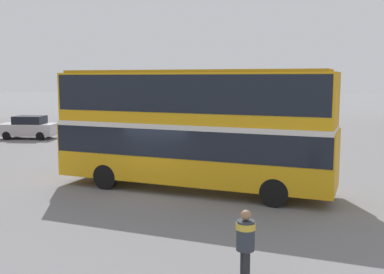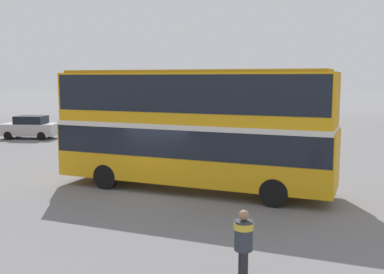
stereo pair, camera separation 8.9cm
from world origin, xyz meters
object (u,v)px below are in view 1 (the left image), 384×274
pedestrian_foreground (245,240)px  parked_car_kerb_far (29,127)px  double_decker_bus (192,122)px  parked_car_kerb_near (205,128)px

pedestrian_foreground → parked_car_kerb_far: bearing=-67.1°
double_decker_bus → parked_car_kerb_far: size_ratio=2.76×
double_decker_bus → parked_car_kerb_far: 19.45m
double_decker_bus → parked_car_kerb_far: double_decker_bus is taller
parked_car_kerb_far → pedestrian_foreground: bearing=123.6°
parked_car_kerb_far → double_decker_bus: bearing=132.8°
parked_car_kerb_near → parked_car_kerb_far: 12.90m
double_decker_bus → parked_car_kerb_near: bearing=108.2°
parked_car_kerb_near → parked_car_kerb_far: (-12.89, -0.36, 0.04)m
double_decker_bus → parked_car_kerb_near: (0.07, 14.86, -1.91)m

